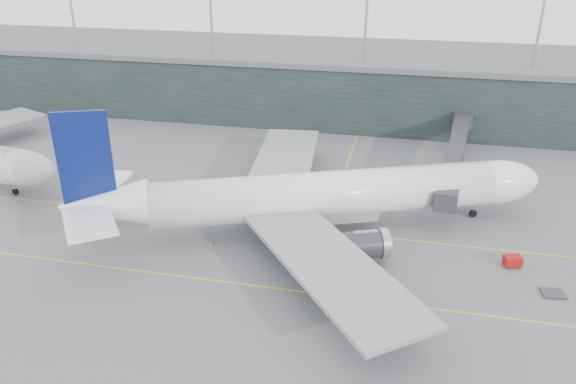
# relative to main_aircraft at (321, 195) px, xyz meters

# --- Properties ---
(ground) EXTENTS (320.00, 320.00, 0.00)m
(ground) POSITION_rel_main_aircraft_xyz_m (-4.28, 3.45, -5.59)
(ground) COLOR #56575B
(ground) RESTS_ON ground
(taxiline_a) EXTENTS (160.00, 0.25, 0.02)m
(taxiline_a) POSITION_rel_main_aircraft_xyz_m (-4.28, -0.55, -5.58)
(taxiline_a) COLOR yellow
(taxiline_a) RESTS_ON ground
(taxiline_b) EXTENTS (160.00, 0.25, 0.02)m
(taxiline_b) POSITION_rel_main_aircraft_xyz_m (-4.28, -16.55, -5.58)
(taxiline_b) COLOR yellow
(taxiline_b) RESTS_ON ground
(taxiline_lead_main) EXTENTS (0.25, 60.00, 0.02)m
(taxiline_lead_main) POSITION_rel_main_aircraft_xyz_m (0.72, 23.45, -5.58)
(taxiline_lead_main) COLOR yellow
(taxiline_lead_main) RESTS_ON ground
(terminal) EXTENTS (240.00, 36.00, 29.00)m
(terminal) POSITION_rel_main_aircraft_xyz_m (-4.29, 61.45, 2.03)
(terminal) COLOR black
(terminal) RESTS_ON ground
(main_aircraft) EXTENTS (68.13, 62.94, 19.91)m
(main_aircraft) POSITION_rel_main_aircraft_xyz_m (0.00, 0.00, 0.00)
(main_aircraft) COLOR white
(main_aircraft) RESTS_ON ground
(jet_bridge) EXTENTS (8.44, 44.42, 6.74)m
(jet_bridge) POSITION_rel_main_aircraft_xyz_m (19.90, 27.37, -0.54)
(jet_bridge) COLOR #2E2E33
(jet_bridge) RESTS_ON ground
(gse_cart) EXTENTS (2.60, 2.07, 1.54)m
(gse_cart) POSITION_rel_main_aircraft_xyz_m (26.71, -4.69, -4.73)
(gse_cart) COLOR #A30D0B
(gse_cart) RESTS_ON ground
(baggage_dolly) EXTENTS (2.95, 2.47, 0.27)m
(baggage_dolly) POSITION_rel_main_aircraft_xyz_m (30.82, -10.36, -5.42)
(baggage_dolly) COLOR #343439
(baggage_dolly) RESTS_ON ground
(uld_a) EXTENTS (2.42, 2.06, 1.98)m
(uld_a) POSITION_rel_main_aircraft_xyz_m (-7.94, 13.79, -4.55)
(uld_a) COLOR #333237
(uld_a) RESTS_ON ground
(uld_b) EXTENTS (2.06, 1.78, 1.65)m
(uld_b) POSITION_rel_main_aircraft_xyz_m (-5.29, 14.61, -4.72)
(uld_b) COLOR #333237
(uld_b) RESTS_ON ground
(uld_c) EXTENTS (2.51, 2.23, 1.93)m
(uld_c) POSITION_rel_main_aircraft_xyz_m (-3.57, 13.00, -4.58)
(uld_c) COLOR #333237
(uld_c) RESTS_ON ground
(cone_nose) EXTENTS (0.47, 0.47, 0.75)m
(cone_nose) POSITION_rel_main_aircraft_xyz_m (27.16, -1.65, -5.21)
(cone_nose) COLOR orange
(cone_nose) RESTS_ON ground
(cone_wing_stbd) EXTENTS (0.40, 0.40, 0.63)m
(cone_wing_stbd) POSITION_rel_main_aircraft_xyz_m (6.00, -14.75, -5.27)
(cone_wing_stbd) COLOR red
(cone_wing_stbd) RESTS_ON ground
(cone_wing_port) EXTENTS (0.42, 0.42, 0.67)m
(cone_wing_port) POSITION_rel_main_aircraft_xyz_m (2.54, 14.32, -5.25)
(cone_wing_port) COLOR #CA4D0B
(cone_wing_port) RESTS_ON ground
(cone_tail) EXTENTS (0.44, 0.44, 0.70)m
(cone_tail) POSITION_rel_main_aircraft_xyz_m (-14.46, -8.14, -5.24)
(cone_tail) COLOR #F1590D
(cone_tail) RESTS_ON ground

